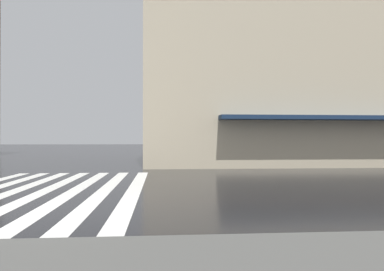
% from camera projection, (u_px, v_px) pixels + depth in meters
% --- Properties ---
extents(ground_plane, '(220.00, 220.00, 0.00)m').
position_uv_depth(ground_plane, '(35.00, 212.00, 9.08)').
color(ground_plane, black).
extents(zebra_crossing, '(13.00, 6.50, 0.01)m').
position_uv_depth(zebra_crossing, '(47.00, 190.00, 12.99)').
color(zebra_crossing, silver).
rests_on(zebra_crossing, ground_plane).
extents(haussmann_block_corner, '(18.99, 29.24, 21.99)m').
position_uv_depth(haussmann_block_corner, '(322.00, 32.00, 31.85)').
color(haussmann_block_corner, beige).
rests_on(haussmann_block_corner, ground_plane).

